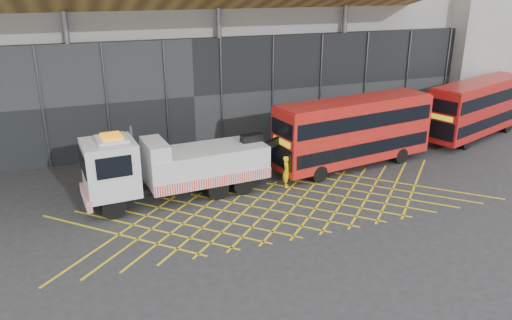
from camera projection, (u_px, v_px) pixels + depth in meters
name	position (u px, v px, depth m)	size (l,w,h in m)	color
ground_plane	(213.00, 219.00, 26.15)	(120.00, 120.00, 0.00)	#262629
road_markings	(283.00, 207.00, 27.48)	(24.76, 7.16, 0.01)	yellow
construction_building	(169.00, 17.00, 39.90)	(55.00, 23.97, 18.00)	gray
east_building	(487.00, 0.00, 47.43)	(15.00, 12.00, 20.00)	gray
recovery_truck	(172.00, 166.00, 27.97)	(12.27, 3.64, 4.26)	black
bus_towed	(354.00, 130.00, 32.69)	(11.51, 4.29, 4.58)	#AD140F
bus_second	(478.00, 106.00, 38.96)	(11.20, 6.14, 4.49)	#9E0F0C
worker	(286.00, 171.00, 29.95)	(0.71, 0.46, 1.94)	yellow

